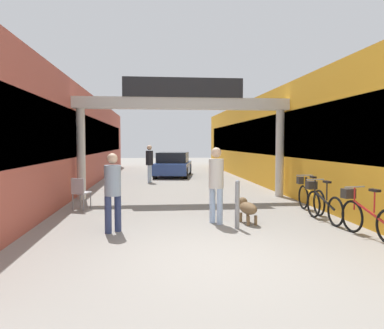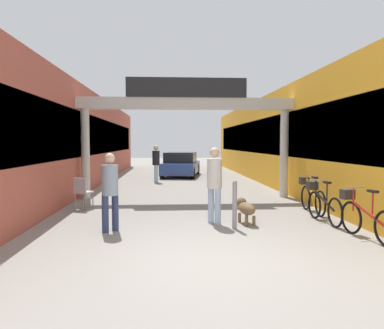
# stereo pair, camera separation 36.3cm
# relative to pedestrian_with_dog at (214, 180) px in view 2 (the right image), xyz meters

# --- Properties ---
(ground_plane) EXTENTS (80.00, 80.00, 0.00)m
(ground_plane) POSITION_rel_pedestrian_with_dog_xyz_m (-0.45, -2.59, -1.01)
(ground_plane) COLOR gray
(storefront_left) EXTENTS (3.00, 26.00, 3.91)m
(storefront_left) POSITION_rel_pedestrian_with_dog_xyz_m (-5.54, 8.41, 0.95)
(storefront_left) COLOR #B25142
(storefront_left) RESTS_ON ground_plane
(storefront_right) EXTENTS (3.00, 26.00, 3.91)m
(storefront_right) POSITION_rel_pedestrian_with_dog_xyz_m (4.65, 8.41, 0.95)
(storefront_right) COLOR gold
(storefront_right) RESTS_ON ground_plane
(arcade_sign_gateway) EXTENTS (7.40, 0.47, 3.99)m
(arcade_sign_gateway) POSITION_rel_pedestrian_with_dog_xyz_m (-0.45, 4.08, 1.82)
(arcade_sign_gateway) COLOR beige
(arcade_sign_gateway) RESTS_ON ground_plane
(pedestrian_with_dog) EXTENTS (0.47, 0.47, 1.75)m
(pedestrian_with_dog) POSITION_rel_pedestrian_with_dog_xyz_m (0.00, 0.00, 0.00)
(pedestrian_with_dog) COLOR #A5BFE0
(pedestrian_with_dog) RESTS_ON ground_plane
(pedestrian_companion) EXTENTS (0.48, 0.48, 1.64)m
(pedestrian_companion) POSITION_rel_pedestrian_with_dog_xyz_m (-2.26, -0.63, -0.07)
(pedestrian_companion) COLOR navy
(pedestrian_companion) RESTS_ON ground_plane
(pedestrian_carrying_crate) EXTENTS (0.39, 0.40, 1.74)m
(pedestrian_carrying_crate) POSITION_rel_pedestrian_with_dog_xyz_m (-1.64, 9.07, -0.00)
(pedestrian_carrying_crate) COLOR #A5BFE0
(pedestrian_carrying_crate) RESTS_ON ground_plane
(dog_on_leash) EXTENTS (0.43, 0.80, 0.57)m
(dog_on_leash) POSITION_rel_pedestrian_with_dog_xyz_m (0.72, -0.04, -0.65)
(dog_on_leash) COLOR brown
(dog_on_leash) RESTS_ON ground_plane
(bicycle_red_nearest) EXTENTS (0.46, 1.68, 0.98)m
(bicycle_red_nearest) POSITION_rel_pedestrian_with_dog_xyz_m (2.72, -1.53, -0.57)
(bicycle_red_nearest) COLOR black
(bicycle_red_nearest) RESTS_ON ground_plane
(bicycle_black_second) EXTENTS (0.46, 1.69, 0.98)m
(bicycle_black_second) POSITION_rel_pedestrian_with_dog_xyz_m (2.54, 0.03, -0.57)
(bicycle_black_second) COLOR black
(bicycle_black_second) RESTS_ON ground_plane
(bicycle_orange_third) EXTENTS (0.46, 1.69, 0.98)m
(bicycle_orange_third) POSITION_rel_pedestrian_with_dog_xyz_m (2.75, 1.22, -0.57)
(bicycle_orange_third) COLOR black
(bicycle_orange_third) RESTS_ON ground_plane
(bollard_post_metal) EXTENTS (0.10, 0.10, 1.06)m
(bollard_post_metal) POSITION_rel_pedestrian_with_dog_xyz_m (0.37, -0.55, -0.47)
(bollard_post_metal) COLOR gray
(bollard_post_metal) RESTS_ON ground_plane
(cafe_chair_aluminium_nearer) EXTENTS (0.53, 0.53, 0.89)m
(cafe_chair_aluminium_nearer) POSITION_rel_pedestrian_with_dog_xyz_m (-3.45, 2.07, -0.47)
(cafe_chair_aluminium_nearer) COLOR gray
(cafe_chair_aluminium_nearer) RESTS_ON ground_plane
(parked_car_blue) EXTENTS (2.37, 4.23, 1.33)m
(parked_car_blue) POSITION_rel_pedestrian_with_dog_xyz_m (-0.37, 12.18, -0.36)
(parked_car_blue) COLOR #2D478C
(parked_car_blue) RESTS_ON ground_plane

